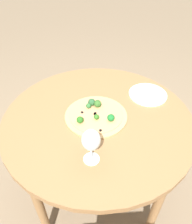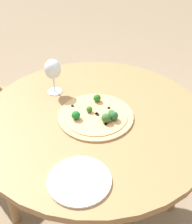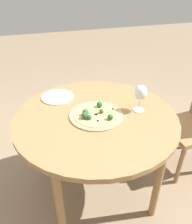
# 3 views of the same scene
# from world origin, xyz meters

# --- Properties ---
(ground_plane) EXTENTS (12.00, 12.00, 0.00)m
(ground_plane) POSITION_xyz_m (0.00, 0.00, 0.00)
(ground_plane) COLOR #847056
(dining_table) EXTENTS (1.07, 1.07, 0.75)m
(dining_table) POSITION_xyz_m (0.00, 0.00, 0.67)
(dining_table) COLOR olive
(dining_table) RESTS_ON ground_plane
(pizza) EXTENTS (0.35, 0.35, 0.06)m
(pizza) POSITION_xyz_m (-0.00, -0.01, 0.76)
(pizza) COLOR tan
(pizza) RESTS_ON dining_table
(wine_glass) EXTENTS (0.08, 0.08, 0.18)m
(wine_glass) POSITION_xyz_m (0.29, -0.03, 0.87)
(wine_glass) COLOR silver
(wine_glass) RESTS_ON dining_table
(plate_near) EXTENTS (0.24, 0.24, 0.01)m
(plate_near) POSITION_xyz_m (-0.20, 0.32, 0.75)
(plate_near) COLOR white
(plate_near) RESTS_ON dining_table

